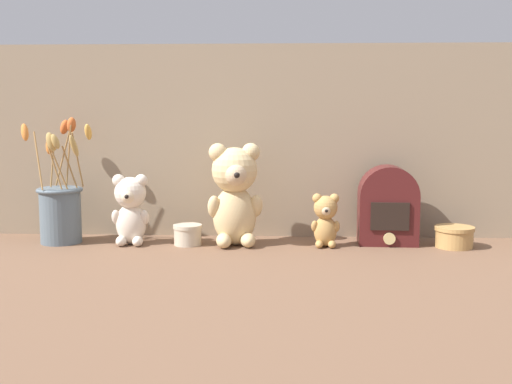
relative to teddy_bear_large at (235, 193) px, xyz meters
The scene contains 9 objects.
ground_plane 0.16m from the teddy_bear_large, 23.02° to the right, with size 4.00×4.00×0.00m, color brown.
backdrop_wall 0.20m from the teddy_bear_large, 67.53° to the left, with size 1.62×0.02×0.56m.
teddy_bear_large is the anchor object (origin of this frame).
teddy_bear_medium 0.29m from the teddy_bear_large, behind, with size 0.11×0.10×0.20m.
teddy_bear_small 0.26m from the teddy_bear_large, ahead, with size 0.08×0.07×0.15m.
flower_vase 0.50m from the teddy_bear_large, behind, with size 0.19×0.16×0.35m.
vintage_radio 0.43m from the teddy_bear_large, ahead, with size 0.17×0.11×0.22m.
decorative_tin_tall 0.61m from the teddy_bear_large, ahead, with size 0.11×0.11×0.06m.
decorative_tin_short 0.18m from the teddy_bear_large, behind, with size 0.08×0.08×0.06m.
Camera 1 is at (0.08, -1.71, 0.38)m, focal length 45.00 mm.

